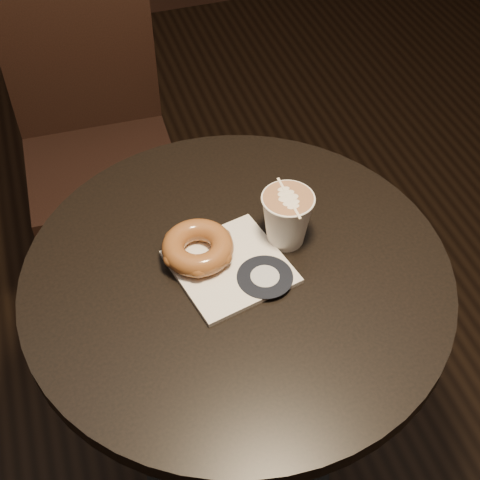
% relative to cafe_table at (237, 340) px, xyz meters
% --- Properties ---
extents(cafe_table, '(0.70, 0.70, 0.75)m').
position_rel_cafe_table_xyz_m(cafe_table, '(0.00, 0.00, 0.00)').
color(cafe_table, black).
rests_on(cafe_table, ground).
extents(chair, '(0.39, 0.39, 0.96)m').
position_rel_cafe_table_xyz_m(chair, '(-0.14, 0.79, -0.01)').
color(chair, black).
rests_on(chair, ground).
extents(pastry_bag, '(0.20, 0.20, 0.01)m').
position_rel_cafe_table_xyz_m(pastry_bag, '(-0.01, 0.01, 0.20)').
color(pastry_bag, silver).
rests_on(pastry_bag, cafe_table).
extents(doughnut, '(0.12, 0.12, 0.04)m').
position_rel_cafe_table_xyz_m(doughnut, '(-0.05, 0.04, 0.23)').
color(doughnut, brown).
rests_on(doughnut, pastry_bag).
extents(latte_cup, '(0.09, 0.09, 0.10)m').
position_rel_cafe_table_xyz_m(latte_cup, '(0.10, 0.04, 0.25)').
color(latte_cup, white).
rests_on(latte_cup, cafe_table).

